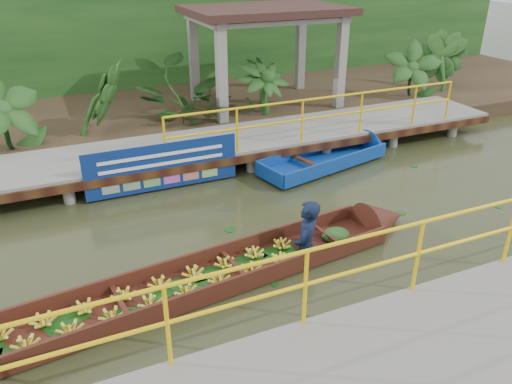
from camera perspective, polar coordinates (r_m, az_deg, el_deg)
name	(u,v)px	position (r m, az deg, el deg)	size (l,w,h in m)	color
ground	(260,235)	(9.00, 0.42, -4.88)	(80.00, 80.00, 0.00)	#2C3319
land_strip	(158,111)	(15.52, -11.10, 9.04)	(30.00, 8.00, 0.45)	#2E2317
far_dock	(200,147)	(11.70, -6.38, 5.10)	(16.00, 2.06, 1.66)	gray
near_dock	(488,365)	(6.64, 24.95, -17.53)	(18.00, 2.40, 1.73)	gray
pavilion	(266,21)	(14.81, 1.14, 18.98)	(4.40, 3.00, 3.00)	gray
foliage_backdrop	(135,38)	(17.54, -13.63, 16.69)	(30.00, 0.80, 4.00)	#164215
vendor_boat	(204,272)	(7.62, -5.95, -9.03)	(8.97, 1.88, 2.13)	#37180F
moored_blue_boat	(350,153)	(12.41, 10.67, 4.45)	(3.88, 1.79, 0.90)	navy
blue_banner	(163,166)	(10.56, -10.59, 2.90)	(3.22, 0.04, 1.01)	navy
tropical_plants	(256,86)	(13.89, -0.03, 12.00)	(14.30, 1.30, 1.63)	#164215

